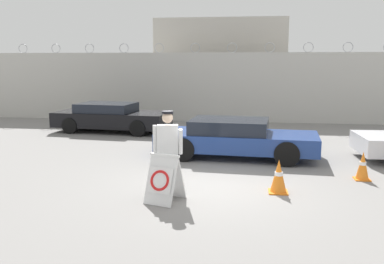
{
  "coord_description": "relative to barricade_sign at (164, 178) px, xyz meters",
  "views": [
    {
      "loc": [
        0.92,
        -9.51,
        2.89
      ],
      "look_at": [
        -0.46,
        0.53,
        1.21
      ],
      "focal_mm": 40.0,
      "sensor_mm": 36.0,
      "label": 1
    }
  ],
  "objects": [
    {
      "name": "parked_car_front_coupe",
      "position": [
        -3.97,
        8.53,
        0.11
      ],
      "size": [
        4.84,
        2.31,
        1.19
      ],
      "rotation": [
        0.0,
        0.0,
        -0.1
      ],
      "color": "black",
      "rests_on": "ground_plane"
    },
    {
      "name": "building_block",
      "position": [
        0.06,
        17.95,
        2.08
      ],
      "size": [
        7.08,
        7.19,
        5.16
      ],
      "color": "#B2ADA3",
      "rests_on": "ground_plane"
    },
    {
      "name": "ground_plane",
      "position": [
        0.82,
        1.1,
        -0.5
      ],
      "size": [
        90.0,
        90.0,
        0.0
      ],
      "primitive_type": "plane",
      "color": "gray"
    },
    {
      "name": "barricade_sign",
      "position": [
        0.0,
        0.0,
        0.0
      ],
      "size": [
        0.82,
        0.91,
        1.01
      ],
      "rotation": [
        0.0,
        0.0,
        -0.3
      ],
      "color": "white",
      "rests_on": "ground_plane"
    },
    {
      "name": "security_guard",
      "position": [
        -0.01,
        0.52,
        0.54
      ],
      "size": [
        0.68,
        0.38,
        1.84
      ],
      "rotation": [
        0.0,
        0.0,
        0.17
      ],
      "color": "black",
      "rests_on": "ground_plane"
    },
    {
      "name": "parked_car_rear_sedan",
      "position": [
        1.31,
        4.4,
        0.11
      ],
      "size": [
        4.9,
        2.25,
        1.16
      ],
      "rotation": [
        0.0,
        0.0,
        -0.07
      ],
      "color": "black",
      "rests_on": "ground_plane"
    },
    {
      "name": "perimeter_wall",
      "position": [
        0.82,
        12.25,
        1.16
      ],
      "size": [
        36.0,
        0.3,
        3.76
      ],
      "color": "beige",
      "rests_on": "ground_plane"
    },
    {
      "name": "traffic_cone_near",
      "position": [
        4.52,
        2.3,
        -0.15
      ],
      "size": [
        0.37,
        0.37,
        0.71
      ],
      "color": "orange",
      "rests_on": "ground_plane"
    },
    {
      "name": "traffic_cone_mid",
      "position": [
        2.4,
        0.95,
        -0.13
      ],
      "size": [
        0.42,
        0.42,
        0.75
      ],
      "color": "orange",
      "rests_on": "ground_plane"
    }
  ]
}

